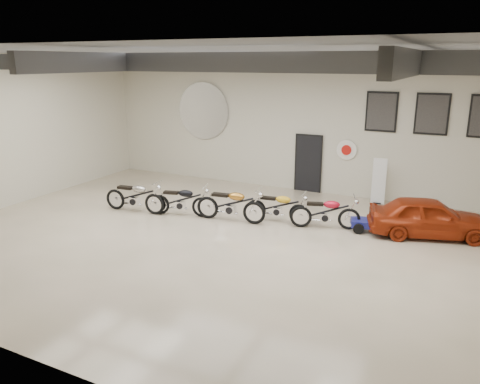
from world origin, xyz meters
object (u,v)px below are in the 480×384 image
at_px(banner_stand, 379,180).
at_px(motorcycle_silver, 134,196).
at_px(vintage_car, 429,217).
at_px(motorcycle_black, 180,200).
at_px(motorcycle_red, 325,212).
at_px(motorcycle_gold, 230,204).
at_px(go_kart, 382,222).
at_px(motorcycle_yellow, 277,206).

distance_m(banner_stand, motorcycle_silver, 8.25).
height_order(motorcycle_silver, vintage_car, vintage_car).
distance_m(motorcycle_black, motorcycle_red, 4.54).
height_order(motorcycle_gold, go_kart, motorcycle_gold).
bearing_deg(motorcycle_silver, banner_stand, 27.48).
height_order(banner_stand, motorcycle_gold, banner_stand).
height_order(motorcycle_silver, motorcycle_gold, motorcycle_gold).
distance_m(banner_stand, go_kart, 2.95).
height_order(motorcycle_black, vintage_car, vintage_car).
height_order(motorcycle_black, motorcycle_gold, motorcycle_gold).
bearing_deg(go_kart, vintage_car, 3.43).
xyz_separation_m(motorcycle_yellow, motorcycle_red, (1.47, 0.08, 0.01)).
xyz_separation_m(banner_stand, motorcycle_red, (-0.93, -3.24, -0.32)).
bearing_deg(motorcycle_black, motorcycle_gold, -7.33).
height_order(banner_stand, go_kart, banner_stand).
xyz_separation_m(banner_stand, motorcycle_gold, (-3.70, -3.90, -0.27)).
distance_m(motorcycle_yellow, vintage_car, 4.31).
xyz_separation_m(banner_stand, vintage_car, (1.85, -2.56, -0.28)).
xyz_separation_m(motorcycle_black, motorcycle_red, (4.45, 0.88, -0.00)).
distance_m(banner_stand, motorcycle_black, 6.78).
bearing_deg(motorcycle_gold, motorcycle_red, 7.26).
bearing_deg(motorcycle_silver, motorcycle_red, 6.21).
bearing_deg(motorcycle_silver, motorcycle_gold, 4.64).
height_order(go_kart, vintage_car, vintage_car).
bearing_deg(motorcycle_silver, motorcycle_black, 7.28).
xyz_separation_m(motorcycle_yellow, go_kart, (3.04, 0.49, -0.20)).
bearing_deg(vintage_car, motorcycle_gold, 86.52).
bearing_deg(motorcycle_red, go_kart, -3.37).
height_order(motorcycle_silver, motorcycle_black, motorcycle_silver).
bearing_deg(vintage_car, go_kart, 85.52).
bearing_deg(motorcycle_yellow, motorcycle_red, -2.69).
relative_size(motorcycle_black, go_kart, 1.17).
bearing_deg(motorcycle_red, vintage_car, -4.30).
bearing_deg(motorcycle_yellow, banner_stand, 48.48).
xyz_separation_m(motorcycle_silver, motorcycle_red, (6.00, 1.23, -0.03)).
bearing_deg(motorcycle_black, motorcycle_silver, 177.80).
height_order(motorcycle_gold, motorcycle_red, motorcycle_gold).
relative_size(banner_stand, motorcycle_red, 0.84).
bearing_deg(go_kart, motorcycle_yellow, -179.96).
xyz_separation_m(motorcycle_black, motorcycle_yellow, (2.98, 0.80, -0.01)).
bearing_deg(motorcycle_silver, vintage_car, 6.92).
bearing_deg(motorcycle_gold, motorcycle_black, -178.60).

